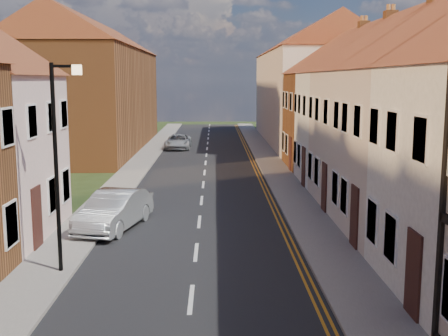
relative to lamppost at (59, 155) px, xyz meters
name	(u,v)px	position (x,y,z in m)	size (l,w,h in m)	color
road	(202,201)	(3.81, 10.00, -3.53)	(7.00, 90.00, 0.02)	black
pavement_left	(108,200)	(-0.59, 10.00, -3.48)	(1.80, 90.00, 0.12)	#9B928D
pavement_right	(295,199)	(8.21, 10.00, -3.48)	(1.80, 90.00, 0.12)	#9B928D
cottage_r_pink	(411,106)	(13.11, 8.90, 0.94)	(8.30, 6.00, 9.00)	beige
cottage_r_white_far	(376,101)	(13.11, 14.30, 0.94)	(8.30, 5.20, 9.00)	white
cottage_r_cream_far	(352,98)	(13.11, 19.70, 0.94)	(8.30, 6.00, 9.00)	brown
block_right_far	(311,83)	(13.11, 35.00, 1.76)	(8.30, 24.20, 10.50)	beige
block_left_far	(91,84)	(-5.49, 30.00, 1.76)	(8.30, 24.20, 10.50)	brown
lamppost	(59,155)	(0.00, 0.00, 0.00)	(0.88, 0.15, 6.00)	black
car_mid	(114,210)	(0.61, 5.01, -2.80)	(1.55, 4.46, 1.47)	#9A9DA1
car_distant	(178,142)	(1.45, 30.00, -2.94)	(1.99, 4.31, 1.20)	#ABAFB3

